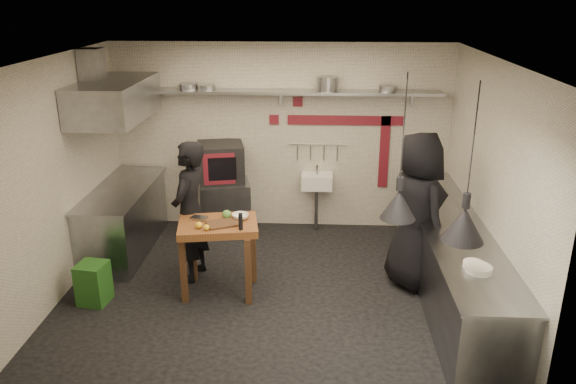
{
  "coord_description": "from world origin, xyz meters",
  "views": [
    {
      "loc": [
        0.53,
        -6.08,
        3.51
      ],
      "look_at": [
        0.2,
        0.3,
        1.19
      ],
      "focal_mm": 35.0,
      "sensor_mm": 36.0,
      "label": 1
    }
  ],
  "objects_px": {
    "combi_oven": "(221,163)",
    "prep_table": "(219,258)",
    "oven_stand": "(225,206)",
    "chef_left": "(190,212)",
    "green_bin": "(93,283)",
    "chef_right": "(417,211)"
  },
  "relations": [
    {
      "from": "combi_oven",
      "to": "green_bin",
      "type": "bearing_deg",
      "value": -131.34
    },
    {
      "from": "oven_stand",
      "to": "green_bin",
      "type": "distance_m",
      "value": 2.48
    },
    {
      "from": "green_bin",
      "to": "prep_table",
      "type": "bearing_deg",
      "value": 12.56
    },
    {
      "from": "oven_stand",
      "to": "chef_left",
      "type": "bearing_deg",
      "value": -109.63
    },
    {
      "from": "combi_oven",
      "to": "chef_left",
      "type": "distance_m",
      "value": 1.49
    },
    {
      "from": "green_bin",
      "to": "chef_left",
      "type": "xyz_separation_m",
      "value": [
        1.04,
        0.68,
        0.65
      ]
    },
    {
      "from": "combi_oven",
      "to": "prep_table",
      "type": "xyz_separation_m",
      "value": [
        0.26,
        -1.83,
        -0.63
      ]
    },
    {
      "from": "oven_stand",
      "to": "prep_table",
      "type": "bearing_deg",
      "value": -95.46
    },
    {
      "from": "green_bin",
      "to": "prep_table",
      "type": "distance_m",
      "value": 1.5
    },
    {
      "from": "green_bin",
      "to": "chef_left",
      "type": "relative_size",
      "value": 0.28
    },
    {
      "from": "oven_stand",
      "to": "chef_left",
      "type": "height_order",
      "value": "chef_left"
    },
    {
      "from": "oven_stand",
      "to": "green_bin",
      "type": "bearing_deg",
      "value": -132.06
    },
    {
      "from": "combi_oven",
      "to": "chef_left",
      "type": "bearing_deg",
      "value": -108.29
    },
    {
      "from": "combi_oven",
      "to": "green_bin",
      "type": "distance_m",
      "value": 2.6
    },
    {
      "from": "chef_left",
      "to": "green_bin",
      "type": "bearing_deg",
      "value": -45.72
    },
    {
      "from": "oven_stand",
      "to": "chef_left",
      "type": "relative_size",
      "value": 0.44
    },
    {
      "from": "oven_stand",
      "to": "chef_right",
      "type": "distance_m",
      "value": 3.05
    },
    {
      "from": "green_bin",
      "to": "prep_table",
      "type": "xyz_separation_m",
      "value": [
        1.45,
        0.32,
        0.21
      ]
    },
    {
      "from": "combi_oven",
      "to": "green_bin",
      "type": "relative_size",
      "value": 1.3
    },
    {
      "from": "oven_stand",
      "to": "prep_table",
      "type": "xyz_separation_m",
      "value": [
        0.22,
        -1.83,
        0.06
      ]
    },
    {
      "from": "combi_oven",
      "to": "prep_table",
      "type": "relative_size",
      "value": 0.71
    },
    {
      "from": "chef_right",
      "to": "oven_stand",
      "type": "bearing_deg",
      "value": 35.17
    }
  ]
}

